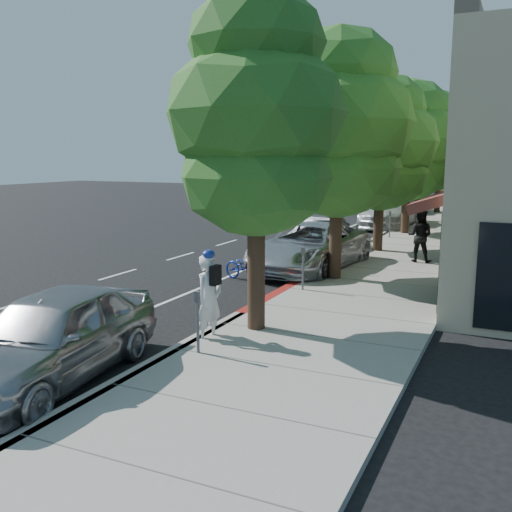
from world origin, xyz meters
The scene contains 18 objects.
ground centered at (0.00, 0.00, 0.00)m, with size 120.00×120.00×0.00m, color black.
sidewalk centered at (2.30, 8.00, 0.07)m, with size 4.60×56.00×0.15m, color gray.
curb centered at (0.00, 8.00, 0.07)m, with size 0.30×56.00×0.15m, color #9E998E.
curb_red_segment centered at (0.00, 1.00, 0.07)m, with size 0.32×4.00×0.15m, color maroon.
street_tree_0 centered at (0.90, -2.00, 4.81)m, with size 3.96×3.96×7.55m.
street_tree_1 centered at (0.90, 4.00, 4.93)m, with size 4.74×4.74×7.94m.
street_tree_2 centered at (0.90, 10.00, 4.48)m, with size 4.62×4.62×7.31m.
street_tree_3 centered at (0.90, 16.00, 4.70)m, with size 5.24×5.24×7.79m.
street_tree_4 centered at (0.90, 22.00, 4.89)m, with size 4.93×4.93×7.94m.
street_tree_5 centered at (0.90, 28.00, 4.45)m, with size 5.12×5.12×7.42m.
cyclist centered at (0.25, -3.00, 0.98)m, with size 0.71×0.47×1.95m, color white.
bicycle centered at (-1.80, 3.00, 0.46)m, with size 0.61×1.74×0.91m, color #162A9A.
silver_suv centered at (-0.50, 5.50, 0.84)m, with size 2.78×6.03×1.68m, color silver.
dark_sedan centered at (-1.51, 9.48, 0.72)m, with size 1.53×4.39×1.45m, color black.
white_pickup centered at (-0.50, 19.25, 0.91)m, with size 2.55×6.27×1.82m, color silver.
dark_suv_far centered at (-0.91, 27.50, 0.87)m, with size 2.05×5.10×1.74m, color black.
near_car_a centered at (-1.28, -6.02, 0.84)m, with size 1.99×4.94×1.68m, color #9F9FA3.
pedestrian centered at (2.90, 8.02, 1.12)m, with size 0.95×0.74×1.95m, color black.
Camera 1 is at (6.19, -13.39, 4.03)m, focal length 40.00 mm.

